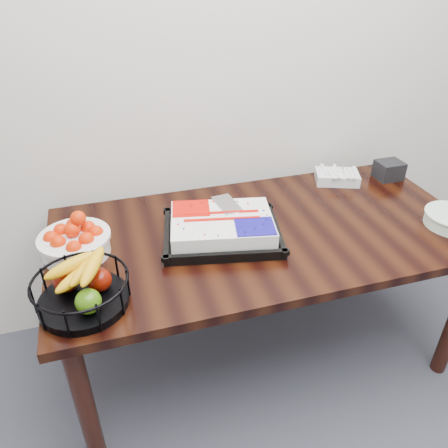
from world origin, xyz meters
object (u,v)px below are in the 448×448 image
object	(u,v)px
fruit_basket	(81,289)
napkin_box	(389,170)
tangerine_bowl	(74,238)
table	(263,246)
cake_tray	(222,227)

from	to	relation	value
fruit_basket	napkin_box	xyz separation A→B (m)	(1.56, 0.54, -0.02)
tangerine_bowl	table	bearing A→B (deg)	-3.46
table	fruit_basket	bearing A→B (deg)	-160.72
tangerine_bowl	fruit_basket	bearing A→B (deg)	-86.49
cake_tray	fruit_basket	distance (m)	0.62
fruit_basket	napkin_box	size ratio (longest dim) A/B	2.47
napkin_box	tangerine_bowl	bearing A→B (deg)	-171.66
tangerine_bowl	napkin_box	world-z (taller)	tangerine_bowl
table	cake_tray	world-z (taller)	cake_tray
tangerine_bowl	fruit_basket	distance (m)	0.31
table	napkin_box	bearing A→B (deg)	19.14
tangerine_bowl	napkin_box	xyz separation A→B (m)	(1.57, 0.23, -0.03)
fruit_basket	cake_tray	bearing A→B (deg)	25.09
table	napkin_box	xyz separation A→B (m)	(0.80, 0.28, 0.13)
cake_tray	fruit_basket	world-z (taller)	fruit_basket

